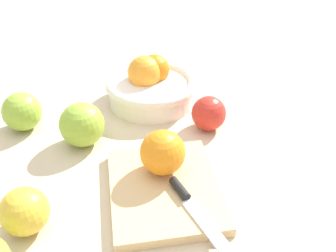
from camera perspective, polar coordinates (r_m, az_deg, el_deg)
The scene contains 9 objects.
ground_plane at distance 0.68m, azimuth -6.03°, elevation -5.78°, with size 2.40×2.40×0.00m, color beige.
bowl at distance 0.84m, azimuth -2.56°, elevation 6.10°, with size 0.20×0.20×0.10m.
cutting_board at distance 0.62m, azimuth -0.54°, elevation -9.38°, with size 0.21×0.17×0.02m, color #DBB77F.
orange_on_board at distance 0.62m, azimuth -0.80°, elevation -3.97°, with size 0.07×0.07×0.07m, color orange.
knife at distance 0.58m, azimuth 3.40°, elevation -11.49°, with size 0.15×0.05×0.01m.
apple_front_left at distance 0.80m, azimuth -20.97°, elevation 2.02°, with size 0.08×0.08×0.08m, color #8EB738.
apple_front_left_2 at distance 0.72m, azimuth -12.71°, elevation 0.20°, with size 0.08×0.08×0.08m, color #8EB738.
apple_back_left at distance 0.75m, azimuth 6.10°, elevation 1.90°, with size 0.07×0.07×0.07m, color red.
apple_front_right at distance 0.59m, azimuth -20.64°, elevation -11.83°, with size 0.07×0.07×0.07m, color gold.
Camera 1 is at (0.51, -0.07, 0.44)m, focal length 40.84 mm.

